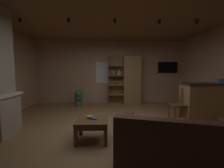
% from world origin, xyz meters
% --- Properties ---
extents(floor, '(6.40, 5.88, 0.02)m').
position_xyz_m(floor, '(0.00, 0.00, -0.01)').
color(floor, olive).
rests_on(floor, ground).
extents(wall_back, '(6.52, 0.06, 2.71)m').
position_xyz_m(wall_back, '(0.00, 2.97, 1.35)').
color(wall_back, tan).
rests_on(wall_back, ground).
extents(ceiling, '(6.40, 5.88, 0.02)m').
position_xyz_m(ceiling, '(0.00, 0.00, 2.72)').
color(ceiling, brown).
extents(window_pane_back, '(0.75, 0.01, 0.93)m').
position_xyz_m(window_pane_back, '(-0.23, 2.94, 1.35)').
color(window_pane_back, white).
extents(bookshelf_cabinet, '(1.38, 0.41, 2.01)m').
position_xyz_m(bookshelf_cabinet, '(0.83, 2.70, 1.00)').
color(bookshelf_cabinet, '#997047').
rests_on(bookshelf_cabinet, ground).
extents(kitchen_bar_counter, '(1.56, 0.62, 1.07)m').
position_xyz_m(kitchen_bar_counter, '(2.75, 0.48, 0.54)').
color(kitchen_bar_counter, '#997047').
rests_on(kitchen_bar_counter, ground).
extents(tissue_box, '(0.14, 0.14, 0.11)m').
position_xyz_m(tissue_box, '(2.95, 0.41, 1.12)').
color(tissue_box, '#598CBF').
rests_on(tissue_box, kitchen_bar_counter).
extents(leather_couch, '(1.81, 1.34, 0.84)m').
position_xyz_m(leather_couch, '(0.81, -1.59, 0.30)').
color(leather_couch, '#4C2D1E').
rests_on(leather_couch, ground).
extents(coffee_table, '(0.62, 0.58, 0.43)m').
position_xyz_m(coffee_table, '(-0.43, -0.58, 0.34)').
color(coffee_table, brown).
rests_on(coffee_table, ground).
extents(table_book_0, '(0.15, 0.13, 0.02)m').
position_xyz_m(table_book_0, '(-0.39, -0.56, 0.44)').
color(table_book_0, '#2D4C8C').
rests_on(table_book_0, coffee_table).
extents(table_book_1, '(0.14, 0.13, 0.03)m').
position_xyz_m(table_book_1, '(-0.49, -0.52, 0.46)').
color(table_book_1, gold).
rests_on(table_book_1, coffee_table).
extents(dining_chair, '(0.44, 0.44, 0.92)m').
position_xyz_m(dining_chair, '(1.91, 0.45, 0.53)').
color(dining_chair, brown).
rests_on(dining_chair, ground).
extents(potted_floor_plant, '(0.34, 0.39, 0.69)m').
position_xyz_m(potted_floor_plant, '(-1.27, 2.34, 0.37)').
color(potted_floor_plant, '#4C4C51').
rests_on(potted_floor_plant, ground).
extents(wall_mounted_tv, '(0.86, 0.06, 0.48)m').
position_xyz_m(wall_mounted_tv, '(2.55, 2.91, 1.56)').
color(wall_mounted_tv, black).
extents(track_light_spot_0, '(0.07, 0.07, 0.09)m').
position_xyz_m(track_light_spot_0, '(-2.26, 0.32, 2.64)').
color(track_light_spot_0, black).
extents(track_light_spot_1, '(0.07, 0.07, 0.09)m').
position_xyz_m(track_light_spot_1, '(-1.08, 0.31, 2.64)').
color(track_light_spot_1, black).
extents(track_light_spot_2, '(0.07, 0.07, 0.09)m').
position_xyz_m(track_light_spot_2, '(0.07, 0.32, 2.64)').
color(track_light_spot_2, black).
extents(track_light_spot_3, '(0.07, 0.07, 0.09)m').
position_xyz_m(track_light_spot_3, '(1.20, 0.31, 2.64)').
color(track_light_spot_3, black).
extents(track_light_spot_4, '(0.07, 0.07, 0.09)m').
position_xyz_m(track_light_spot_4, '(2.16, 0.33, 2.64)').
color(track_light_spot_4, black).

